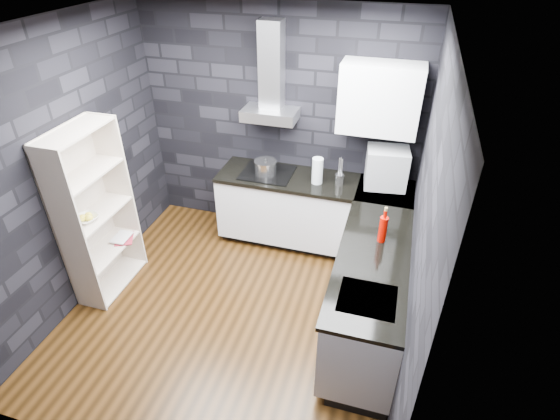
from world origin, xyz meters
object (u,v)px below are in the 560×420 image
at_px(utensil_crock, 339,179).
at_px(appliance_garage, 386,168).
at_px(storage_jar, 318,177).
at_px(fruit_bowl, 87,218).
at_px(bookshelf, 96,214).
at_px(pot, 266,168).
at_px(red_bottle, 383,229).
at_px(glass_vase, 317,171).

relative_size(utensil_crock, appliance_garage, 0.28).
relative_size(storage_jar, fruit_bowl, 0.49).
xyz_separation_m(utensil_crock, bookshelf, (-2.21, -1.27, -0.06)).
xyz_separation_m(pot, red_bottle, (1.39, -0.90, 0.04)).
bearing_deg(glass_vase, storage_jar, 74.54).
xyz_separation_m(pot, storage_jar, (0.61, 0.00, -0.03)).
distance_m(glass_vase, red_bottle, 1.18).
xyz_separation_m(storage_jar, fruit_bowl, (-1.97, -1.39, -0.01)).
height_order(glass_vase, appliance_garage, appliance_garage).
height_order(utensil_crock, red_bottle, red_bottle).
distance_m(pot, red_bottle, 1.66).
relative_size(pot, bookshelf, 0.14).
xyz_separation_m(appliance_garage, fruit_bowl, (-2.68, -1.50, -0.19)).
relative_size(appliance_garage, bookshelf, 0.24).
bearing_deg(appliance_garage, utensil_crock, -175.69).
xyz_separation_m(utensil_crock, appliance_garage, (0.48, 0.10, 0.16)).
xyz_separation_m(storage_jar, bookshelf, (-1.97, -1.26, -0.05)).
bearing_deg(utensil_crock, storage_jar, -177.14).
height_order(appliance_garage, bookshelf, bookshelf).
bearing_deg(glass_vase, bookshelf, -147.87).
xyz_separation_m(appliance_garage, red_bottle, (0.07, -1.01, -0.10)).
distance_m(storage_jar, red_bottle, 1.19).
bearing_deg(fruit_bowl, glass_vase, 34.83).
relative_size(glass_vase, bookshelf, 0.16).
height_order(glass_vase, bookshelf, bookshelf).
distance_m(appliance_garage, red_bottle, 1.02).
height_order(pot, glass_vase, glass_vase).
distance_m(red_bottle, fruit_bowl, 2.80).
distance_m(utensil_crock, red_bottle, 1.07).
xyz_separation_m(pot, fruit_bowl, (-1.36, -1.39, -0.05)).
bearing_deg(pot, utensil_crock, 1.03).
bearing_deg(utensil_crock, appliance_garage, 11.50).
bearing_deg(utensil_crock, red_bottle, -59.13).
xyz_separation_m(glass_vase, fruit_bowl, (-1.96, -1.37, -0.11)).
bearing_deg(storage_jar, fruit_bowl, -144.77).
bearing_deg(fruit_bowl, utensil_crock, 32.47).
height_order(storage_jar, bookshelf, bookshelf).
bearing_deg(bookshelf, utensil_crock, 14.76).
distance_m(pot, glass_vase, 0.61).
xyz_separation_m(red_bottle, fruit_bowl, (-2.75, -0.49, -0.09)).
bearing_deg(pot, appliance_garage, 4.85).
height_order(storage_jar, utensil_crock, utensil_crock).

